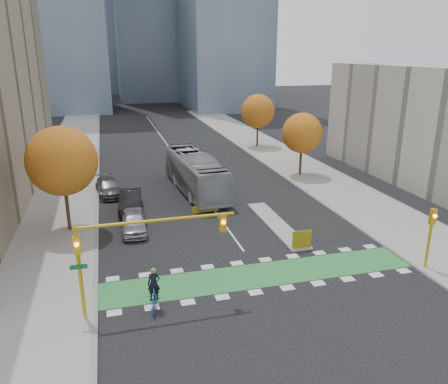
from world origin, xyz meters
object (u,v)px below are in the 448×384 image
hazard_board (302,239)px  tree_east_far (258,111)px  traffic_signal_west (130,243)px  parked_car_a (134,222)px  cyclist (154,295)px  parked_car_b (130,201)px  bus (195,173)px  tree_east_near (302,133)px  tree_west (62,161)px  parked_car_c (109,187)px  traffic_signal_east (431,230)px

hazard_board → tree_east_far: tree_east_far is taller
tree_east_far → traffic_signal_west: (-20.43, -38.51, -1.21)m
traffic_signal_west → parked_car_a: 11.62m
traffic_signal_west → cyclist: (1.10, 0.01, -3.22)m
traffic_signal_west → parked_car_b: traffic_signal_west is taller
tree_east_far → bus: tree_east_far is taller
cyclist → parked_car_b: 16.13m
parked_car_a → parked_car_b: bearing=92.9°
tree_east_near → tree_east_far: 16.01m
tree_west → parked_car_a: 6.98m
bus → parked_car_a: (-6.66, -8.93, -1.08)m
parked_car_c → parked_car_a: bearing=-87.5°
traffic_signal_east → cyclist: 17.44m
traffic_signal_east → parked_car_c: traffic_signal_east is taller
tree_west → traffic_signal_west: size_ratio=0.96×
hazard_board → bus: (-4.46, 15.36, 1.10)m
hazard_board → tree_west: 18.44m
tree_west → parked_car_a: size_ratio=1.73×
traffic_signal_east → parked_car_a: size_ratio=0.86×
traffic_signal_west → traffic_signal_east: (18.43, 0.00, -1.30)m
tree_east_far → hazard_board: bearing=-104.1°
tree_west → parked_car_b: tree_west is taller
tree_east_far → parked_car_b: size_ratio=1.48×
cyclist → tree_east_near: bearing=59.9°
traffic_signal_west → parked_car_b: bearing=87.2°
traffic_signal_east → bus: size_ratio=0.30×
tree_west → tree_east_far: (24.50, 26.00, -0.38)m
tree_west → tree_east_near: size_ratio=1.16×
hazard_board → parked_car_a: size_ratio=0.29×
tree_east_far → parked_car_a: tree_east_far is taller
traffic_signal_west → parked_car_c: (-0.95, 21.14, -3.27)m
tree_west → tree_east_far: 35.73m
tree_west → traffic_signal_east: bearing=-29.1°
tree_east_near → parked_car_b: size_ratio=1.37×
tree_east_far → parked_car_a: 33.97m
hazard_board → cyclist: (-10.83, -4.70, 0.01)m
tree_east_near → traffic_signal_west: (-19.93, -22.51, -0.83)m
hazard_board → tree_east_near: tree_east_near is taller
tree_east_near → parked_car_a: tree_east_near is taller
hazard_board → parked_car_c: 20.87m
tree_east_far → tree_west: bearing=-133.3°
tree_west → traffic_signal_east: 25.90m
tree_west → bus: size_ratio=0.60×
traffic_signal_west → parked_car_b: 16.47m
tree_east_far → traffic_signal_east: size_ratio=1.87×
traffic_signal_west → traffic_signal_east: size_ratio=2.08×
bus → parked_car_c: (-8.41, 1.07, -1.13)m
parked_car_c → hazard_board: bearing=-59.3°
traffic_signal_east → bus: 22.88m
tree_east_near → traffic_signal_west: 30.08m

